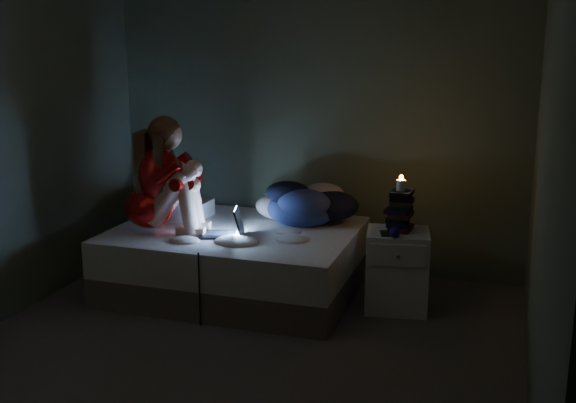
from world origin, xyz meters
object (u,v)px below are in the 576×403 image
at_px(bed, 236,260).
at_px(woman, 148,174).
at_px(laptop, 221,221).
at_px(nightstand, 397,270).
at_px(phone, 383,233).
at_px(candle, 401,189).

relative_size(bed, woman, 2.07).
relative_size(laptop, nightstand, 0.54).
height_order(laptop, phone, laptop).
distance_m(laptop, phone, 1.23).
bearing_deg(nightstand, laptop, -178.87).
distance_m(woman, nightstand, 2.03).
relative_size(bed, candle, 23.59).
relative_size(bed, laptop, 5.74).
bearing_deg(nightstand, woman, 179.18).
bearing_deg(bed, candle, 2.54).
relative_size(nightstand, candle, 7.57).
distance_m(bed, nightstand, 1.29).
xyz_separation_m(laptop, nightstand, (1.32, 0.24, -0.33)).
distance_m(nightstand, candle, 0.61).
height_order(candle, phone, candle).
xyz_separation_m(nightstand, phone, (-0.09, -0.09, 0.31)).
bearing_deg(woman, nightstand, -1.63).
bearing_deg(bed, laptop, -97.94).
xyz_separation_m(bed, phone, (1.19, -0.07, 0.35)).
bearing_deg(candle, bed, -177.46).
distance_m(bed, laptop, 0.44).
distance_m(woman, laptop, 0.67).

